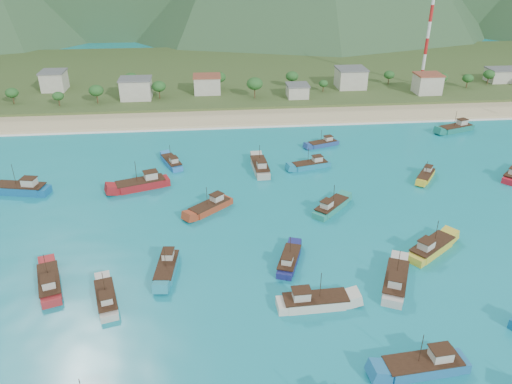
{
  "coord_description": "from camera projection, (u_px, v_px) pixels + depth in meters",
  "views": [
    {
      "loc": [
        -6.2,
        -81.08,
        53.81
      ],
      "look_at": [
        3.55,
        18.0,
        3.0
      ],
      "focal_mm": 35.0,
      "sensor_mm": 36.0,
      "label": 1
    }
  ],
  "objects": [
    {
      "name": "boat_14",
      "position": [
        323.0,
        144.0,
        144.41
      ],
      "size": [
        9.59,
        5.64,
        5.44
      ],
      "rotation": [
        0.0,
        0.0,
        1.91
      ],
      "color": "navy",
      "rests_on": "ground"
    },
    {
      "name": "boat_6",
      "position": [
        331.0,
        207.0,
        109.99
      ],
      "size": [
        9.77,
        10.0,
        6.38
      ],
      "rotation": [
        0.0,
        0.0,
        5.52
      ],
      "color": "#1D8372",
      "rests_on": "ground"
    },
    {
      "name": "vegetation",
      "position": [
        235.0,
        84.0,
        186.54
      ],
      "size": [
        273.56,
        25.31,
        9.11
      ],
      "color": "#235623",
      "rests_on": "ground"
    },
    {
      "name": "boat_20",
      "position": [
        456.0,
        129.0,
        155.23
      ],
      "size": [
        12.33,
        7.16,
        7.0
      ],
      "rotation": [
        0.0,
        0.0,
        1.9
      ],
      "color": "#166D60",
      "rests_on": "ground"
    },
    {
      "name": "boat_32",
      "position": [
        424.0,
        366.0,
        69.09
      ],
      "size": [
        12.37,
        4.59,
        7.16
      ],
      "rotation": [
        0.0,
        0.0,
        1.66
      ],
      "color": "#1E649A",
      "rests_on": "ground"
    },
    {
      "name": "boat_24",
      "position": [
        142.0,
        184.0,
        119.81
      ],
      "size": [
        13.42,
        7.75,
        7.61
      ],
      "rotation": [
        0.0,
        0.0,
        1.9
      ],
      "color": "maroon",
      "rests_on": "ground"
    },
    {
      "name": "boat_5",
      "position": [
        21.0,
        189.0,
        117.52
      ],
      "size": [
        13.61,
        6.56,
        7.73
      ],
      "rotation": [
        0.0,
        0.0,
        1.36
      ],
      "color": "#0F5C93",
      "rests_on": "ground"
    },
    {
      "name": "radio_tower",
      "position": [
        428.0,
        38.0,
        190.49
      ],
      "size": [
        1.2,
        1.2,
        36.17
      ],
      "color": "red",
      "rests_on": "ground"
    },
    {
      "name": "boat_4",
      "position": [
        310.0,
        165.0,
        130.61
      ],
      "size": [
        10.65,
        5.43,
        6.04
      ],
      "rotation": [
        0.0,
        0.0,
        1.82
      ],
      "color": "teal",
      "rests_on": "ground"
    },
    {
      "name": "boat_0",
      "position": [
        260.0,
        167.0,
        129.03
      ],
      "size": [
        4.15,
        12.09,
        7.05
      ],
      "rotation": [
        0.0,
        0.0,
        0.05
      ],
      "color": "#A7A397",
      "rests_on": "ground"
    },
    {
      "name": "ground",
      "position": [
        247.0,
        248.0,
        96.88
      ],
      "size": [
        600.0,
        600.0,
        0.0
      ],
      "primitive_type": "plane",
      "color": "#0D7E91",
      "rests_on": "ground"
    },
    {
      "name": "boat_3",
      "position": [
        167.0,
        268.0,
        89.89
      ],
      "size": [
        4.22,
        10.78,
        6.21
      ],
      "rotation": [
        0.0,
        0.0,
        3.03
      ],
      "color": "teal",
      "rests_on": "ground"
    },
    {
      "name": "village",
      "position": [
        242.0,
        84.0,
        187.11
      ],
      "size": [
        214.59,
        26.89,
        7.12
      ],
      "color": "beige",
      "rests_on": "ground"
    },
    {
      "name": "land",
      "position": [
        221.0,
        74.0,
        220.97
      ],
      "size": [
        400.0,
        110.0,
        2.4
      ],
      "primitive_type": "cube",
      "color": "#385123",
      "rests_on": "ground"
    },
    {
      "name": "boat_16",
      "position": [
        314.0,
        302.0,
        81.22
      ],
      "size": [
        11.99,
        3.97,
        7.01
      ],
      "rotation": [
        0.0,
        0.0,
        4.75
      ],
      "color": "beige",
      "rests_on": "ground"
    },
    {
      "name": "boat_23",
      "position": [
        395.0,
        282.0,
        85.98
      ],
      "size": [
        8.29,
        12.35,
        7.08
      ],
      "rotation": [
        0.0,
        0.0,
        5.85
      ],
      "color": "#BAB3AA",
      "rests_on": "ground"
    },
    {
      "name": "boat_10",
      "position": [
        431.0,
        248.0,
        95.24
      ],
      "size": [
        11.77,
        10.0,
        7.1
      ],
      "rotation": [
        0.0,
        0.0,
        5.35
      ],
      "color": "gold",
      "rests_on": "ground"
    },
    {
      "name": "beach",
      "position": [
        228.0,
        118.0,
        166.9
      ],
      "size": [
        400.0,
        18.0,
        1.2
      ],
      "primitive_type": "cube",
      "color": "beige",
      "rests_on": "ground"
    },
    {
      "name": "boat_8",
      "position": [
        289.0,
        261.0,
        91.91
      ],
      "size": [
        6.1,
        10.26,
        5.83
      ],
      "rotation": [
        0.0,
        0.0,
        5.94
      ],
      "color": "navy",
      "rests_on": "ground"
    },
    {
      "name": "boat_22",
      "position": [
        426.0,
        176.0,
        124.93
      ],
      "size": [
        7.52,
        8.93,
        5.37
      ],
      "rotation": [
        0.0,
        0.0,
        2.51
      ],
      "color": "gold",
      "rests_on": "ground"
    },
    {
      "name": "boat_1",
      "position": [
        106.0,
        299.0,
        82.21
      ],
      "size": [
        5.48,
        10.4,
        5.9
      ],
      "rotation": [
        0.0,
        0.0,
        0.27
      ],
      "color": "#B9B3A8",
      "rests_on": "ground"
    },
    {
      "name": "boat_25",
      "position": [
        50.0,
        284.0,
        85.7
      ],
      "size": [
        6.63,
        11.74,
        6.65
      ],
      "rotation": [
        0.0,
        0.0,
        0.31
      ],
      "color": "maroon",
      "rests_on": "ground"
    },
    {
      "name": "boat_26",
      "position": [
        210.0,
        207.0,
        110.1
      ],
      "size": [
        10.29,
        9.62,
        6.43
      ],
      "rotation": [
        0.0,
        0.0,
        2.29
      ],
      "color": "#9A391E",
      "rests_on": "ground"
    },
    {
      "name": "boat_9",
      "position": [
        172.0,
        163.0,
        132.11
      ],
      "size": [
        6.35,
        10.34,
        5.88
      ],
      "rotation": [
        0.0,
        0.0,
        0.37
      ],
      "color": "blue",
      "rests_on": "ground"
    },
    {
      "name": "surf_line",
      "position": [
        229.0,
        128.0,
        158.48
      ],
      "size": [
        400.0,
        2.5,
        0.08
      ],
      "primitive_type": "cube",
      "color": "white",
      "rests_on": "ground"
    }
  ]
}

